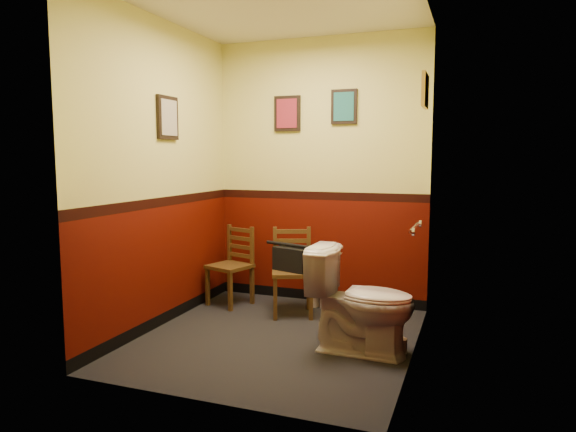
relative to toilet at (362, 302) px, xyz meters
The scene contains 17 objects.
floor 0.83m from the toilet, behind, with size 2.20×2.40×0.00m, color black.
ceiling 2.41m from the toilet, behind, with size 2.20×2.40×0.00m, color silver.
wall_back 1.74m from the toilet, 119.53° to the left, with size 2.20×2.70×0.00m, color #490B03.
wall_front 1.64m from the toilet, 122.53° to the right, with size 2.20×2.70×0.00m, color #490B03.
wall_left 2.05m from the toilet, behind, with size 2.40×2.70×0.00m, color #490B03.
wall_right 1.02m from the toilet, 10.58° to the left, with size 2.40×2.70×0.00m, color #490B03.
grab_bar 0.72m from the toilet, 42.57° to the left, with size 0.05×0.56×0.06m.
framed_print_back_a 2.26m from the toilet, 130.55° to the left, with size 0.28×0.04×0.36m.
framed_print_back_b 2.08m from the toilet, 110.60° to the left, with size 0.26×0.04×0.34m.
framed_print_left 2.32m from the toilet, behind, with size 0.04×0.30×0.38m.
framed_print_right 1.82m from the toilet, 61.82° to the left, with size 0.04×0.34×0.28m.
toilet is the anchor object (origin of this frame).
toilet_brush 0.45m from the toilet, 18.81° to the left, with size 0.11×0.11×0.40m.
chair_left 1.74m from the toilet, 150.81° to the left, with size 0.47×0.47×0.80m.
chair_right 1.12m from the toilet, 137.97° to the left, with size 0.50×0.50×0.83m.
handbag 1.10m from the toilet, 138.83° to the left, with size 0.39×0.28×0.26m.
tp_stack 1.25m from the toilet, 121.98° to the left, with size 0.26×0.16×0.45m.
Camera 1 is at (1.51, -3.86, 1.50)m, focal length 32.00 mm.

